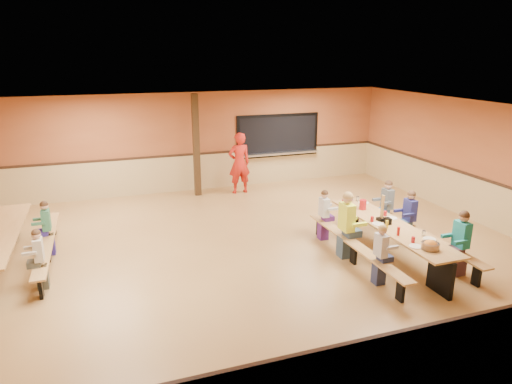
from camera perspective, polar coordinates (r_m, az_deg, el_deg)
name	(u,v)px	position (r m, az deg, el deg)	size (l,w,h in m)	color
ground	(250,251)	(9.94, -0.71, -7.40)	(12.00, 12.00, 0.00)	olive
room_envelope	(250,221)	(9.68, -0.72, -3.68)	(12.04, 10.04, 3.02)	#9B532D
kitchen_pass_through	(278,137)	(14.84, 2.77, 6.83)	(2.78, 0.28, 1.38)	black
structural_post	(196,146)	(13.51, -7.48, 5.74)	(0.18, 0.18, 3.00)	black
cafeteria_table_main	(390,234)	(9.83, 16.36, -5.09)	(1.91, 3.70, 0.74)	#B28246
cafeteria_table_second	(1,243)	(10.35, -29.30, -5.54)	(1.91, 3.70, 0.74)	#B28246
seated_child_white_left	(380,255)	(8.70, 15.27, -7.63)	(0.34, 0.27, 1.14)	#BCBAC1
seated_adult_yellow	(346,225)	(9.61, 11.22, -4.12)	(0.46, 0.38, 1.39)	#E6FF38
seated_child_grey_left	(324,215)	(10.47, 8.46, -2.90)	(0.34, 0.28, 1.15)	silver
seated_child_teal_right	(460,244)	(9.54, 24.19, -5.91)	(0.40, 0.33, 1.28)	teal
seated_child_navy_right	(409,218)	(10.63, 18.60, -3.11)	(0.38, 0.31, 1.23)	navy
seated_child_char_right	(387,206)	(11.26, 16.03, -1.74)	(0.38, 0.31, 1.23)	#51595C
seated_child_green_sec	(47,228)	(10.53, -24.63, -4.17)	(0.35, 0.29, 1.17)	#336F4F
seated_child_tan_sec	(40,260)	(9.11, -25.40, -7.64)	(0.33, 0.27, 1.13)	#B5AB92
standing_woman	(239,163)	(13.75, -2.11, 3.64)	(0.68, 0.44, 1.86)	red
punch_pitcher	(363,205)	(10.49, 13.21, -1.55)	(0.16, 0.16, 0.22)	#AE171B
chip_bowl	(430,245)	(8.78, 20.96, -6.23)	(0.32, 0.32, 0.15)	orange
napkin_dispenser	(388,221)	(9.75, 16.16, -3.50)	(0.10, 0.14, 0.13)	black
condiment_mustard	(387,225)	(9.49, 16.04, -3.94)	(0.06, 0.06, 0.17)	yellow
condiment_ketchup	(398,231)	(9.21, 17.37, -4.70)	(0.06, 0.06, 0.17)	#B2140F
table_paddle	(382,214)	(9.88, 15.45, -2.73)	(0.16, 0.16, 0.56)	black
place_settings	(391,222)	(9.74, 16.49, -3.62)	(0.65, 3.30, 0.11)	beige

